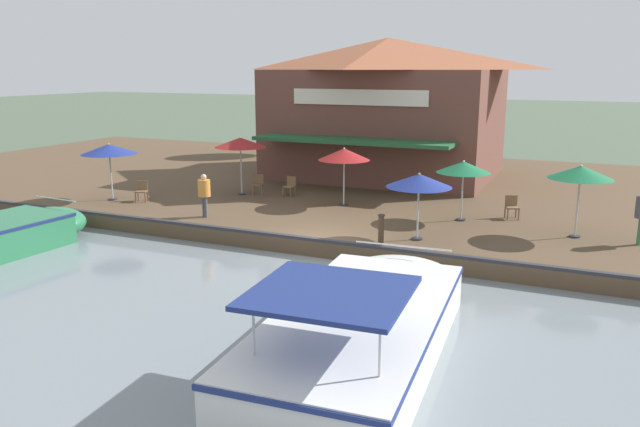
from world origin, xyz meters
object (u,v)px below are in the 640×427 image
cafe_chair_mid_patio (258,183)px  patio_umbrella_mid_patio_right (240,142)px  patio_umbrella_back_row (419,181)px  mooring_post (381,230)px  person_near_entrance (204,190)px  tree_upstream_bank (292,96)px  cafe_chair_beside_entrance (290,185)px  waterfront_restaurant (387,107)px  motorboat_distant_upstream (369,317)px  patio_umbrella_by_entrance (109,149)px  patio_umbrella_far_corner (464,167)px  cafe_chair_far_corner_seat (512,206)px  patio_umbrella_mid_patio_left (581,172)px  patio_umbrella_near_quay_edge (344,154)px  cafe_chair_under_first_umbrella (142,190)px

cafe_chair_mid_patio → patio_umbrella_mid_patio_right: bearing=-54.4°
patio_umbrella_back_row → mooring_post: bearing=-32.9°
person_near_entrance → tree_upstream_bank: tree_upstream_bank is taller
cafe_chair_beside_entrance → patio_umbrella_back_row: bearing=56.2°
waterfront_restaurant → motorboat_distant_upstream: bearing=17.0°
mooring_post → person_near_entrance: bearing=-98.8°
mooring_post → tree_upstream_bank: (-18.08, -12.08, 3.21)m
patio_umbrella_back_row → cafe_chair_beside_entrance: size_ratio=2.60×
patio_umbrella_by_entrance → cafe_chair_beside_entrance: (-3.79, 6.51, -1.68)m
waterfront_restaurant → patio_umbrella_far_corner: bearing=33.8°
patio_umbrella_mid_patio_right → cafe_chair_mid_patio: bearing=125.6°
mooring_post → patio_umbrella_mid_patio_right: bearing=-123.1°
cafe_chair_far_corner_seat → patio_umbrella_far_corner: bearing=-56.9°
patio_umbrella_back_row → patio_umbrella_mid_patio_right: 9.98m
motorboat_distant_upstream → patio_umbrella_back_row: bearing=-173.5°
cafe_chair_far_corner_seat → mooring_post: bearing=-30.2°
motorboat_distant_upstream → mooring_post: size_ratio=8.90×
patio_umbrella_back_row → mooring_post: (1.27, -0.82, -1.43)m
waterfront_restaurant → person_near_entrance: (11.81, -3.22, -2.51)m
waterfront_restaurant → patio_umbrella_back_row: waterfront_restaurant is taller
patio_umbrella_mid_patio_right → mooring_post: 10.03m
cafe_chair_far_corner_seat → motorboat_distant_upstream: (11.19, -1.63, -0.42)m
tree_upstream_bank → patio_umbrella_mid_patio_left: bearing=50.7°
waterfront_restaurant → motorboat_distant_upstream: (18.56, 5.68, -3.47)m
patio_umbrella_mid_patio_right → patio_umbrella_near_quay_edge: 4.99m
patio_umbrella_near_quay_edge → person_near_entrance: size_ratio=1.45×
waterfront_restaurant → tree_upstream_bank: size_ratio=2.04×
person_near_entrance → tree_upstream_bank: size_ratio=0.30×
cafe_chair_mid_patio → patio_umbrella_back_row: bearing=61.8°
patio_umbrella_far_corner → patio_umbrella_near_quay_edge: (-0.61, -4.88, 0.12)m
waterfront_restaurant → person_near_entrance: size_ratio=6.91×
cafe_chair_under_first_umbrella → mooring_post: bearing=77.8°
cafe_chair_far_corner_seat → tree_upstream_bank: 20.05m
patio_umbrella_back_row → motorboat_distant_upstream: (6.90, 0.79, -1.90)m
patio_umbrella_mid_patio_right → tree_upstream_bank: tree_upstream_bank is taller
patio_umbrella_mid_patio_right → waterfront_restaurant: bearing=150.9°
patio_umbrella_far_corner → patio_umbrella_mid_patio_right: bearing=-95.3°
patio_umbrella_by_entrance → motorboat_distant_upstream: size_ratio=0.26×
patio_umbrella_mid_patio_left → cafe_chair_beside_entrance: 12.00m
patio_umbrella_far_corner → mooring_post: (4.48, -1.59, -1.44)m
patio_umbrella_by_entrance → mooring_post: 12.94m
cafe_chair_mid_patio → motorboat_distant_upstream: 14.74m
patio_umbrella_mid_patio_left → patio_umbrella_near_quay_edge: patio_umbrella_mid_patio_left is taller
cafe_chair_beside_entrance → mooring_post: (5.94, 6.15, 0.05)m
patio_umbrella_far_corner → motorboat_distant_upstream: 10.29m
patio_umbrella_far_corner → patio_umbrella_mid_patio_right: patio_umbrella_mid_patio_right is taller
cafe_chair_mid_patio → patio_umbrella_mid_patio_left: bearing=80.7°
cafe_chair_mid_patio → cafe_chair_far_corner_seat: (0.26, 10.91, 0.00)m
person_near_entrance → patio_umbrella_back_row: bearing=91.0°
patio_umbrella_mid_patio_left → cafe_chair_mid_patio: 13.46m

